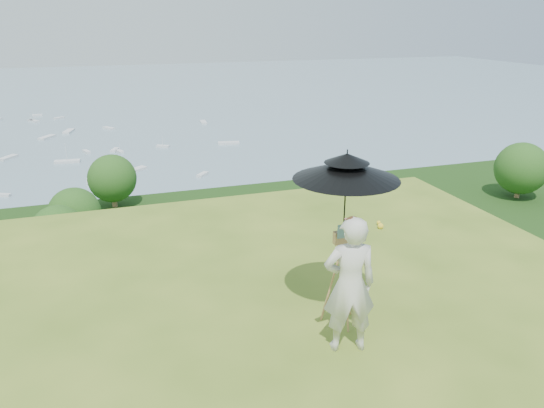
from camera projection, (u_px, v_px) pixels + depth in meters
name	position (u px, v px, depth m)	size (l,w,h in m)	color
ground	(217.00, 407.00, 5.83)	(14.00, 14.00, 0.00)	#526F1F
shoreline_tier	(120.00, 281.00, 84.91)	(170.00, 28.00, 8.00)	#6D6357
bay_water	(97.00, 108.00, 231.68)	(700.00, 700.00, 0.00)	#7093A1
slope_trees	(125.00, 270.00, 42.13)	(110.00, 50.00, 6.00)	#1E5018
harbor_town	(116.00, 244.00, 82.73)	(110.00, 22.00, 5.00)	silver
moored_boats	(58.00, 151.00, 157.23)	(140.00, 140.00, 0.70)	silver
wildflowers	(212.00, 388.00, 6.04)	(10.00, 10.50, 0.12)	yellow
painter	(350.00, 285.00, 6.58)	(0.67, 0.44, 1.82)	beige
field_easel	(342.00, 274.00, 7.21)	(0.57, 0.57, 1.50)	#9C6641
sun_umbrella	(345.00, 196.00, 6.87)	(1.39, 1.39, 1.24)	black
painter_cap	(353.00, 220.00, 6.29)	(0.19, 0.23, 0.10)	#C36E6B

